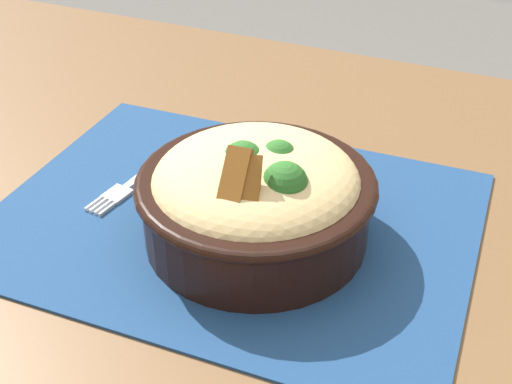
# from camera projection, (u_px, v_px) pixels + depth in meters

# --- Properties ---
(table) EXTENTS (1.26, 0.84, 0.72)m
(table) POSITION_uv_depth(u_px,v_px,m) (219.00, 255.00, 0.71)
(table) COLOR brown
(table) RESTS_ON ground_plane
(placemat) EXTENTS (0.46, 0.36, 0.00)m
(placemat) POSITION_uv_depth(u_px,v_px,m) (233.00, 219.00, 0.66)
(placemat) COLOR navy
(placemat) RESTS_ON table
(bowl) EXTENTS (0.26, 0.26, 0.12)m
(bowl) POSITION_uv_depth(u_px,v_px,m) (256.00, 194.00, 0.60)
(bowl) COLOR black
(bowl) RESTS_ON placemat
(fork) EXTENTS (0.03, 0.13, 0.00)m
(fork) POSITION_uv_depth(u_px,v_px,m) (131.00, 184.00, 0.70)
(fork) COLOR silver
(fork) RESTS_ON placemat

